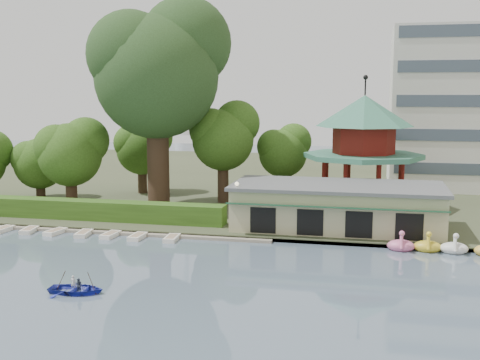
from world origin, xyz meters
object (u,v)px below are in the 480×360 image
(dock, at_px, (86,230))
(rowboat_with_passengers, at_px, (76,285))
(big_tree, at_px, (159,66))
(boathouse, at_px, (337,206))
(pavilion, at_px, (364,140))

(dock, xyz_separation_m, rowboat_with_passengers, (7.19, -15.55, 0.38))
(dock, xyz_separation_m, big_tree, (3.17, 11.01, 14.97))
(rowboat_with_passengers, bearing_deg, boathouse, 53.93)
(dock, xyz_separation_m, pavilion, (24.00, 14.80, 7.36))
(pavilion, bearing_deg, boathouse, -101.28)
(boathouse, xyz_separation_m, rowboat_with_passengers, (-14.81, -20.33, -1.87))
(boathouse, height_order, rowboat_with_passengers, boathouse)
(big_tree, bearing_deg, pavilion, 10.32)
(boathouse, bearing_deg, rowboat_with_passengers, -126.07)
(boathouse, bearing_deg, pavilion, 78.72)
(dock, distance_m, big_tree, 18.85)
(big_tree, bearing_deg, dock, -106.08)
(dock, xyz_separation_m, boathouse, (22.00, 4.77, 2.25))
(dock, bearing_deg, big_tree, 73.92)
(dock, relative_size, big_tree, 1.56)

